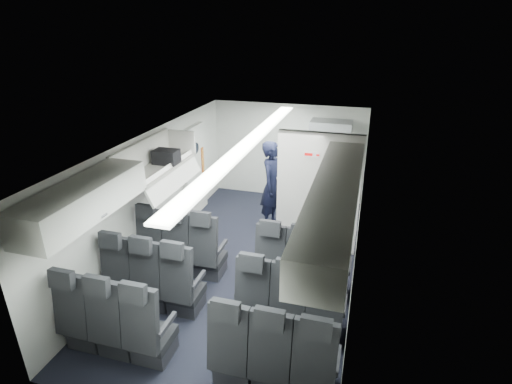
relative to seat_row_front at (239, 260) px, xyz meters
The scene contains 14 objects.
cabin_shell 0.90m from the seat_row_front, 90.00° to the left, with size 3.41×6.01×2.16m.
seat_row_front is the anchor object (origin of this frame).
seat_row_mid 0.90m from the seat_row_front, 90.00° to the right, with size 3.33×0.56×1.24m.
seat_row_rear 1.80m from the seat_row_front, 90.00° to the right, with size 3.33×0.56×1.24m.
overhead_bin_left_rear 2.50m from the seat_row_front, 133.68° to the right, with size 0.53×1.80×0.40m.
overhead_bin_left_front_open 1.98m from the seat_row_front, 168.87° to the left, with size 0.64×1.70×0.72m.
overhead_bin_right_rear 2.50m from the seat_row_front, 46.32° to the right, with size 0.53×1.80×0.40m.
overhead_bin_right_front 2.04m from the seat_row_front, 11.46° to the left, with size 0.53×1.70×0.40m.
bulkhead_partition 1.79m from the seat_row_front, 53.69° to the left, with size 1.40×0.15×2.13m.
galley_unit 3.43m from the seat_row_front, 73.72° to the left, with size 0.85×0.52×1.90m.
boarding_door 2.71m from the seat_row_front, 128.16° to the left, with size 0.12×1.27×1.86m.
flight_attendant 2.03m from the seat_row_front, 89.13° to the left, with size 0.64×0.42×1.74m, color black.
carry_on_bag 1.99m from the seat_row_front, 160.72° to the left, with size 0.39×0.27×0.23m, color black.
papers 2.04m from the seat_row_front, 83.48° to the left, with size 0.18×0.02×0.13m, color white.
Camera 1 is at (1.69, -5.49, 3.75)m, focal length 28.00 mm.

